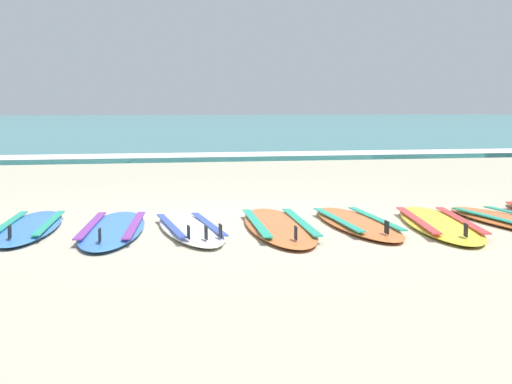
% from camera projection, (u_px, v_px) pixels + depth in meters
% --- Properties ---
extents(ground_plane, '(80.00, 80.00, 0.00)m').
position_uv_depth(ground_plane, '(250.00, 221.00, 7.55)').
color(ground_plane, '#B7AD93').
extents(sea, '(80.00, 60.00, 0.10)m').
position_uv_depth(sea, '(126.00, 123.00, 44.23)').
color(sea, teal).
rests_on(sea, ground).
extents(wave_foam_strip, '(80.00, 1.34, 0.11)m').
position_uv_depth(wave_foam_strip, '(172.00, 158.00, 15.70)').
color(wave_foam_strip, white).
rests_on(wave_foam_strip, ground).
extents(surfboard_2, '(0.72, 2.10, 0.18)m').
position_uv_depth(surfboard_2, '(29.00, 227.00, 6.95)').
color(surfboard_2, '#3875CC').
rests_on(surfboard_2, ground).
extents(surfboard_3, '(0.84, 2.24, 0.18)m').
position_uv_depth(surfboard_3, '(113.00, 229.00, 6.83)').
color(surfboard_3, '#3875CC').
rests_on(surfboard_3, ground).
extents(surfboard_4, '(0.61, 1.97, 0.18)m').
position_uv_depth(surfboard_4, '(190.00, 229.00, 6.84)').
color(surfboard_4, white).
rests_on(surfboard_4, ground).
extents(surfboard_5, '(0.76, 2.37, 0.18)m').
position_uv_depth(surfboard_5, '(278.00, 226.00, 7.00)').
color(surfboard_5, orange).
rests_on(surfboard_5, ground).
extents(surfboard_6, '(0.57, 2.13, 0.18)m').
position_uv_depth(surfboard_6, '(356.00, 223.00, 7.19)').
color(surfboard_6, orange).
rests_on(surfboard_6, ground).
extents(surfboard_7, '(1.03, 2.39, 0.18)m').
position_uv_depth(surfboard_7, '(439.00, 223.00, 7.14)').
color(surfboard_7, yellow).
rests_on(surfboard_7, ground).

